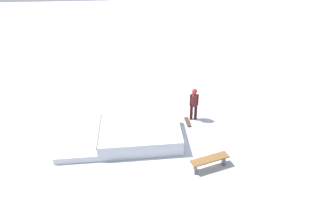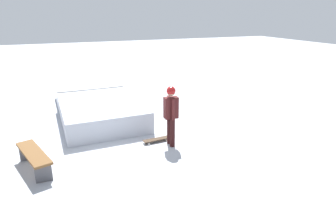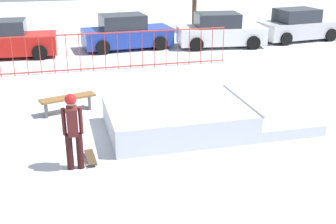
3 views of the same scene
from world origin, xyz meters
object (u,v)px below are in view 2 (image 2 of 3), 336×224
at_px(skate_ramp, 98,109).
at_px(park_bench, 34,157).
at_px(skateboard, 156,139).
at_px(skater, 171,112).

xyz_separation_m(skate_ramp, park_bench, (-3.25, 2.04, 0.04)).
bearing_deg(skateboard, park_bench, -176.52).
bearing_deg(skate_ramp, skateboard, -158.09).
distance_m(skate_ramp, skateboard, 3.08).
distance_m(skater, skateboard, 1.04).
bearing_deg(park_bench, skate_ramp, -32.09).
xyz_separation_m(skater, skateboard, (0.34, 0.32, -0.93)).
relative_size(skater, park_bench, 1.05).
height_order(skate_ramp, park_bench, skate_ramp).
height_order(skater, skateboard, skater).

